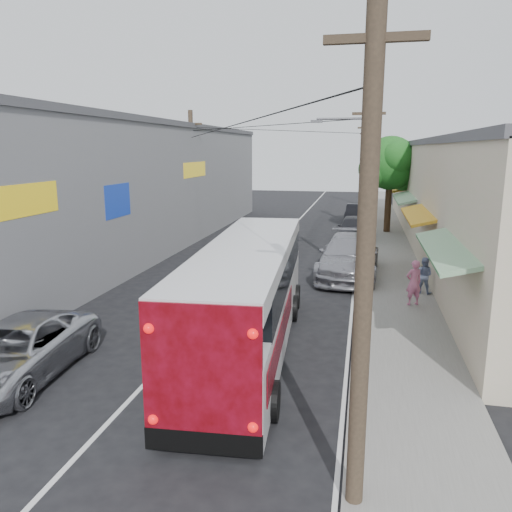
{
  "coord_description": "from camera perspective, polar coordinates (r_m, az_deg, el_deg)",
  "views": [
    {
      "loc": [
        5.14,
        -9.33,
        5.75
      ],
      "look_at": [
        1.5,
        7.54,
        2.02
      ],
      "focal_mm": 35.0,
      "sensor_mm": 36.0,
      "label": 1
    }
  ],
  "objects": [
    {
      "name": "coach_bus",
      "position": [
        14.38,
        -0.83,
        -4.49
      ],
      "size": [
        3.12,
        11.02,
        3.14
      ],
      "rotation": [
        0.0,
        0.0,
        0.07
      ],
      "color": "silver",
      "rests_on": "ground"
    },
    {
      "name": "pedestrian_near",
      "position": [
        19.12,
        17.58,
        -2.91
      ],
      "size": [
        0.73,
        0.62,
        1.68
      ],
      "primitive_type": "imported",
      "rotation": [
        0.0,
        0.0,
        3.56
      ],
      "color": "pink",
      "rests_on": "sidewalk"
    },
    {
      "name": "sidewalk",
      "position": [
        29.91,
        14.55,
        0.81
      ],
      "size": [
        3.0,
        80.0,
        0.12
      ],
      "primitive_type": "cube",
      "color": "slate",
      "rests_on": "ground"
    },
    {
      "name": "building_left",
      "position": [
        30.61,
        -14.45,
        7.87
      ],
      "size": [
        7.2,
        36.0,
        7.25
      ],
      "color": "slate",
      "rests_on": "ground"
    },
    {
      "name": "ground",
      "position": [
        12.1,
        -15.28,
        -16.65
      ],
      "size": [
        120.0,
        120.0,
        0.0
      ],
      "primitive_type": "plane",
      "color": "black",
      "rests_on": "ground"
    },
    {
      "name": "building_right",
      "position": [
        31.98,
        22.83,
        6.57
      ],
      "size": [
        7.09,
        40.0,
        6.25
      ],
      "color": "beige",
      "rests_on": "ground"
    },
    {
      "name": "parked_car_mid",
      "position": [
        32.24,
        11.08,
        3.12
      ],
      "size": [
        2.06,
        4.78,
        1.61
      ],
      "primitive_type": "imported",
      "rotation": [
        0.0,
        0.0,
        -0.04
      ],
      "color": "#242429",
      "rests_on": "ground"
    },
    {
      "name": "street_tree",
      "position": [
        35.41,
        15.21,
        10.01
      ],
      "size": [
        4.4,
        4.0,
        6.6
      ],
      "color": "#3F2B19",
      "rests_on": "ground"
    },
    {
      "name": "pedestrian_far",
      "position": [
        20.82,
        18.61,
        -2.1
      ],
      "size": [
        0.85,
        0.75,
        1.45
      ],
      "primitive_type": "imported",
      "rotation": [
        0.0,
        0.0,
        2.81
      ],
      "color": "#7C8BB4",
      "rests_on": "sidewalk"
    },
    {
      "name": "parked_suv",
      "position": [
        23.21,
        10.57,
        -0.03
      ],
      "size": [
        2.87,
        6.5,
        1.86
      ],
      "primitive_type": "imported",
      "rotation": [
        0.0,
        0.0,
        -0.04
      ],
      "color": "#9A99A1",
      "rests_on": "ground"
    },
    {
      "name": "utility_poles",
      "position": [
        29.77,
        8.38,
        8.92
      ],
      "size": [
        11.8,
        45.28,
        8.0
      ],
      "color": "#473828",
      "rests_on": "ground"
    },
    {
      "name": "jeepney",
      "position": [
        14.26,
        -25.64,
        -9.72
      ],
      "size": [
        2.76,
        5.36,
        1.45
      ],
      "primitive_type": "imported",
      "rotation": [
        0.0,
        0.0,
        0.07
      ],
      "color": "silver",
      "rests_on": "ground"
    },
    {
      "name": "parked_car_far",
      "position": [
        40.64,
        11.36,
        4.81
      ],
      "size": [
        1.72,
        4.37,
        1.41
      ],
      "primitive_type": "imported",
      "rotation": [
        0.0,
        0.0,
        -0.05
      ],
      "color": "black",
      "rests_on": "ground"
    }
  ]
}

